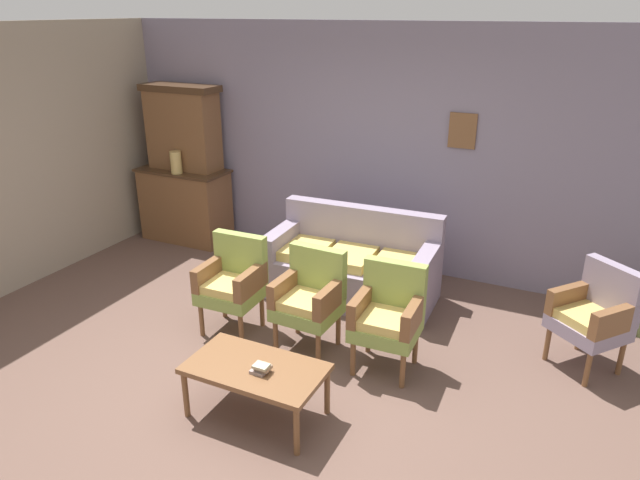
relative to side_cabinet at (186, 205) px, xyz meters
name	(u,v)px	position (x,y,z in m)	size (l,w,h in m)	color
ground_plane	(261,379)	(2.48, -2.25, -0.47)	(7.68, 7.68, 0.00)	brown
wall_back_with_decor	(380,150)	(2.48, 0.38, 0.88)	(6.40, 0.09, 2.70)	gray
side_cabinet	(186,205)	(0.00, 0.00, 0.00)	(1.16, 0.55, 0.93)	brown
cabinet_upper_hutch	(183,127)	(0.00, 0.08, 0.98)	(0.99, 0.38, 1.03)	brown
vase_on_cabinet	(176,162)	(0.05, -0.17, 0.60)	(0.14, 0.14, 0.27)	tan
floral_couch	(353,267)	(2.57, -0.56, -0.14)	(1.75, 0.87, 0.90)	gray
armchair_near_cabinet	(233,280)	(1.84, -1.66, 0.03)	(0.54, 0.51, 0.90)	#849947
armchair_near_couch_end	(310,296)	(2.61, -1.63, 0.03)	(0.54, 0.51, 0.90)	#849947
armchair_by_doorway	(388,313)	(3.33, -1.63, 0.03)	(0.54, 0.51, 0.90)	#849947
wingback_chair_by_fireplace	(595,313)	(4.85, -0.88, 0.03)	(0.71, 0.71, 0.90)	gray
coffee_table	(256,371)	(2.69, -2.64, -0.09)	(1.00, 0.56, 0.42)	brown
book_stack_on_table	(261,368)	(2.76, -2.69, -0.01)	(0.13, 0.11, 0.07)	gray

